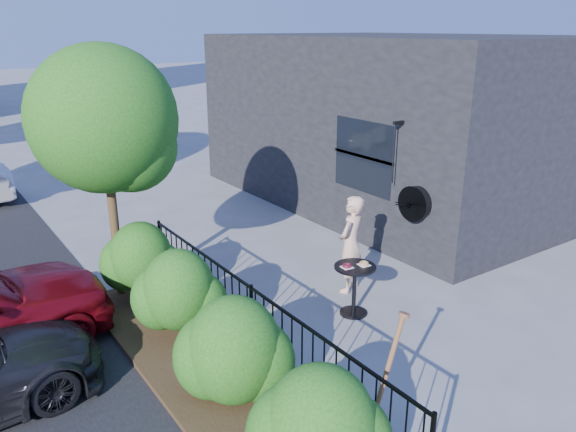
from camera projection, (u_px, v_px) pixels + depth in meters
ground at (340, 328)px, 8.23m from camera, size 120.00×120.00×0.00m
shop_building at (397, 119)px, 14.06m from camera, size 6.22×9.00×4.00m
fence at (252, 323)px, 7.24m from camera, size 0.05×6.05×1.10m
planting_bed at (205, 375)px, 7.03m from camera, size 1.30×6.00×0.08m
shrubs at (206, 323)px, 6.95m from camera, size 1.10×5.60×1.24m
patio_tree at (109, 128)px, 8.29m from camera, size 2.20×2.20×3.94m
cafe_table at (355, 281)px, 8.46m from camera, size 0.63×0.63×0.85m
woman at (351, 244)px, 9.16m from camera, size 0.71×0.61×1.64m
shovel at (381, 392)px, 5.67m from camera, size 0.53×0.20×1.55m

